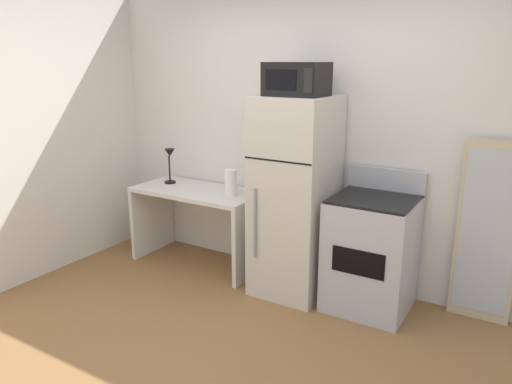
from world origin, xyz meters
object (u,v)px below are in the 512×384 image
paper_towel_roll (231,182)px  microwave (297,79)px  oven_range (371,253)px  refrigerator (295,197)px  desk (198,211)px  leaning_mirror (487,233)px  desk_lamp (170,160)px

paper_towel_roll → microwave: (0.66, -0.04, 0.93)m
oven_range → refrigerator: bearing=-177.5°
refrigerator → oven_range: bearing=2.5°
desk → leaning_mirror: size_ratio=0.89×
desk_lamp → microwave: (1.42, -0.08, 0.81)m
desk_lamp → oven_range: desk_lamp is taller
desk_lamp → oven_range: bearing=-0.9°
desk → oven_range: size_ratio=1.14×
microwave → paper_towel_roll: bearing=176.7°
paper_towel_roll → oven_range: bearing=0.5°
desk → desk_lamp: 0.59m
desk_lamp → microwave: size_ratio=0.77×
desk_lamp → microwave: 1.64m
desk_lamp → refrigerator: size_ratio=0.21×
desk_lamp → microwave: microwave is taller
desk → refrigerator: (1.05, -0.03, 0.30)m
refrigerator → leaning_mirror: refrigerator is taller
desk → paper_towel_roll: size_ratio=5.21×
desk_lamp → paper_towel_roll: (0.75, -0.04, -0.12)m
microwave → oven_range: microwave is taller
desk → oven_range: oven_range is taller
microwave → leaning_mirror: bearing=11.9°
refrigerator → leaning_mirror: bearing=11.1°
desk_lamp → leaning_mirror: leaning_mirror is taller
paper_towel_roll → microwave: microwave is taller
paper_towel_roll → desk: bearing=178.7°
desk → microwave: bearing=-2.5°
desk → leaning_mirror: bearing=5.9°
desk_lamp → paper_towel_roll: desk_lamp is taller
microwave → oven_range: 1.49m
leaning_mirror → paper_towel_roll: bearing=-172.8°
desk → microwave: microwave is taller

